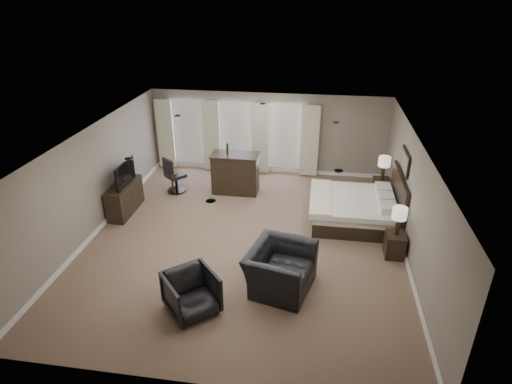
# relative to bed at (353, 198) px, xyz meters

# --- Properties ---
(room) EXTENTS (7.60, 8.60, 2.64)m
(room) POSITION_rel_bed_xyz_m (-2.58, -1.28, 0.61)
(room) COLOR brown
(room) RESTS_ON ground
(window_bay) EXTENTS (5.25, 0.20, 2.30)m
(window_bay) POSITION_rel_bed_xyz_m (-3.58, 2.83, 0.52)
(window_bay) COLOR silver
(window_bay) RESTS_ON room
(bed) EXTENTS (2.16, 2.06, 1.37)m
(bed) POSITION_rel_bed_xyz_m (0.00, 0.00, 0.00)
(bed) COLOR silver
(bed) RESTS_ON ground
(nightstand_near) EXTENTS (0.42, 0.51, 0.56)m
(nightstand_near) POSITION_rel_bed_xyz_m (0.89, -1.45, -0.41)
(nightstand_near) COLOR black
(nightstand_near) RESTS_ON ground
(nightstand_far) EXTENTS (0.45, 0.55, 0.60)m
(nightstand_far) POSITION_rel_bed_xyz_m (0.89, 1.45, -0.39)
(nightstand_far) COLOR black
(nightstand_far) RESTS_ON ground
(lamp_near) EXTENTS (0.33, 0.33, 0.67)m
(lamp_near) POSITION_rel_bed_xyz_m (0.89, -1.45, 0.21)
(lamp_near) COLOR beige
(lamp_near) RESTS_ON nightstand_near
(lamp_far) EXTENTS (0.33, 0.33, 0.69)m
(lamp_far) POSITION_rel_bed_xyz_m (0.89, 1.45, 0.26)
(lamp_far) COLOR beige
(lamp_far) RESTS_ON nightstand_far
(wall_art) EXTENTS (0.04, 0.96, 0.56)m
(wall_art) POSITION_rel_bed_xyz_m (1.12, -0.00, 1.06)
(wall_art) COLOR slate
(wall_art) RESTS_ON room
(dresser) EXTENTS (0.46, 1.42, 0.83)m
(dresser) POSITION_rel_bed_xyz_m (-6.03, -0.39, -0.27)
(dresser) COLOR black
(dresser) RESTS_ON ground
(tv) EXTENTS (0.62, 1.08, 0.14)m
(tv) POSITION_rel_bed_xyz_m (-6.03, -0.39, 0.21)
(tv) COLOR black
(tv) RESTS_ON dresser
(armchair_near) EXTENTS (1.21, 1.56, 1.20)m
(armchair_near) POSITION_rel_bed_xyz_m (-1.57, -2.96, -0.08)
(armchair_near) COLOR black
(armchair_near) RESTS_ON ground
(armchair_far) EXTENTS (1.21, 1.21, 0.91)m
(armchair_far) POSITION_rel_bed_xyz_m (-3.14, -3.93, -0.23)
(armchair_far) COLOR black
(armchair_far) RESTS_ON ground
(bar_counter) EXTENTS (1.38, 0.72, 1.20)m
(bar_counter) POSITION_rel_bed_xyz_m (-3.32, 1.28, -0.09)
(bar_counter) COLOR black
(bar_counter) RESTS_ON ground
(bar_stool_left) EXTENTS (0.43, 0.43, 0.68)m
(bar_stool_left) POSITION_rel_bed_xyz_m (-5.11, 0.85, -0.35)
(bar_stool_left) COLOR black
(bar_stool_left) RESTS_ON ground
(bar_stool_right) EXTENTS (0.45, 0.45, 0.75)m
(bar_stool_right) POSITION_rel_bed_xyz_m (-3.57, 1.23, -0.31)
(bar_stool_right) COLOR black
(bar_stool_right) RESTS_ON ground
(desk_chair) EXTENTS (0.78, 0.78, 1.09)m
(desk_chair) POSITION_rel_bed_xyz_m (-5.07, 1.05, -0.14)
(desk_chair) COLOR black
(desk_chair) RESTS_ON ground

